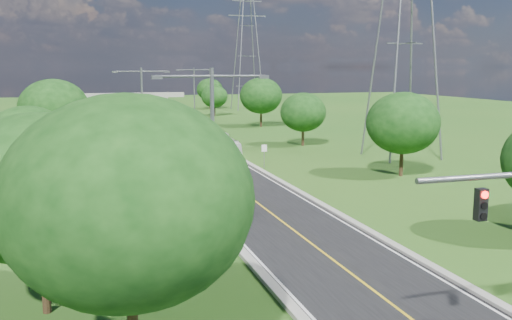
# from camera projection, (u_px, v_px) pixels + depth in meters

# --- Properties ---
(ground) EXTENTS (260.00, 260.00, 0.00)m
(ground) POSITION_uv_depth(u_px,v_px,m) (177.00, 142.00, 76.70)
(ground) COLOR #235517
(ground) RESTS_ON ground
(road) EXTENTS (8.00, 150.00, 0.06)m
(road) POSITION_uv_depth(u_px,v_px,m) (170.00, 137.00, 82.35)
(road) COLOR black
(road) RESTS_ON ground
(curb_left) EXTENTS (0.50, 150.00, 0.22)m
(curb_left) POSITION_uv_depth(u_px,v_px,m) (140.00, 138.00, 81.09)
(curb_left) COLOR gray
(curb_left) RESTS_ON ground
(curb_right) EXTENTS (0.50, 150.00, 0.22)m
(curb_right) POSITION_uv_depth(u_px,v_px,m) (199.00, 136.00, 83.57)
(curb_right) COLOR gray
(curb_right) RESTS_ON ground
(speed_limit_sign) EXTENTS (0.55, 0.09, 2.40)m
(speed_limit_sign) POSITION_uv_depth(u_px,v_px,m) (264.00, 152.00, 57.20)
(speed_limit_sign) COLOR slate
(speed_limit_sign) RESTS_ON ground
(overpass) EXTENTS (30.00, 3.00, 3.20)m
(overpass) POSITION_uv_depth(u_px,v_px,m) (127.00, 96.00, 151.72)
(overpass) COLOR gray
(overpass) RESTS_ON ground
(streetlight_near_left) EXTENTS (5.90, 0.25, 10.00)m
(streetlight_near_left) POSITION_uv_depth(u_px,v_px,m) (213.00, 149.00, 28.73)
(streetlight_near_left) COLOR slate
(streetlight_near_left) RESTS_ON ground
(streetlight_mid_left) EXTENTS (5.90, 0.25, 10.00)m
(streetlight_mid_left) POSITION_uv_depth(u_px,v_px,m) (142.00, 106.00, 59.84)
(streetlight_mid_left) COLOR slate
(streetlight_mid_left) RESTS_ON ground
(streetlight_far_right) EXTENTS (5.90, 0.25, 10.00)m
(streetlight_far_right) POSITION_uv_depth(u_px,v_px,m) (194.00, 92.00, 94.46)
(streetlight_far_right) COLOR slate
(streetlight_far_right) RESTS_ON ground
(power_tower_near) EXTENTS (9.00, 6.40, 28.00)m
(power_tower_near) POSITION_uv_depth(u_px,v_px,m) (405.00, 30.00, 62.00)
(power_tower_near) COLOR slate
(power_tower_near) RESTS_ON ground
(power_tower_far) EXTENTS (9.00, 6.40, 28.00)m
(power_tower_far) POSITION_uv_depth(u_px,v_px,m) (247.00, 50.00, 133.88)
(power_tower_far) COLOR slate
(power_tower_far) RESTS_ON ground
(tree_la) EXTENTS (7.14, 7.14, 8.30)m
(tree_la) POSITION_uv_depth(u_px,v_px,m) (40.00, 188.00, 22.74)
(tree_la) COLOR black
(tree_la) RESTS_ON ground
(tree_lb) EXTENTS (6.30, 6.30, 7.33)m
(tree_lb) POSITION_uv_depth(u_px,v_px,m) (28.00, 143.00, 41.11)
(tree_lb) COLOR black
(tree_lb) RESTS_ON ground
(tree_lc) EXTENTS (7.56, 7.56, 8.79)m
(tree_lc) POSITION_uv_depth(u_px,v_px,m) (54.00, 109.00, 61.99)
(tree_lc) COLOR black
(tree_lc) RESTS_ON ground
(tree_ld) EXTENTS (6.72, 6.72, 7.82)m
(tree_ld) POSITION_uv_depth(u_px,v_px,m) (46.00, 102.00, 84.13)
(tree_ld) COLOR black
(tree_ld) RESTS_ON ground
(tree_le) EXTENTS (5.88, 5.88, 6.84)m
(tree_le) POSITION_uv_depth(u_px,v_px,m) (67.00, 98.00, 107.59)
(tree_le) COLOR black
(tree_le) RESTS_ON ground
(tree_lf) EXTENTS (7.98, 7.98, 9.28)m
(tree_lf) POSITION_uv_depth(u_px,v_px,m) (128.00, 201.00, 17.86)
(tree_lf) COLOR black
(tree_lf) RESTS_ON ground
(tree_rb) EXTENTS (6.72, 6.72, 7.82)m
(tree_rb) POSITION_uv_depth(u_px,v_px,m) (403.00, 123.00, 52.29)
(tree_rb) COLOR black
(tree_rb) RESTS_ON ground
(tree_rc) EXTENTS (5.88, 5.88, 6.84)m
(tree_rc) POSITION_uv_depth(u_px,v_px,m) (303.00, 112.00, 72.83)
(tree_rc) COLOR black
(tree_rc) RESTS_ON ground
(tree_rd) EXTENTS (7.14, 7.14, 8.30)m
(tree_rd) POSITION_uv_depth(u_px,v_px,m) (261.00, 96.00, 95.89)
(tree_rd) COLOR black
(tree_rd) RESTS_ON ground
(tree_re) EXTENTS (5.46, 5.46, 6.35)m
(tree_re) POSITION_uv_depth(u_px,v_px,m) (214.00, 96.00, 117.99)
(tree_re) COLOR black
(tree_re) RESTS_ON ground
(tree_rf) EXTENTS (6.30, 6.30, 7.33)m
(tree_rf) POSITION_uv_depth(u_px,v_px,m) (210.00, 90.00, 137.77)
(tree_rf) COLOR black
(tree_rf) RESTS_ON ground
(bus_outbound) EXTENTS (3.38, 11.76, 3.24)m
(bus_outbound) POSITION_uv_depth(u_px,v_px,m) (217.00, 150.00, 58.32)
(bus_outbound) COLOR white
(bus_outbound) RESTS_ON road
(bus_inbound) EXTENTS (2.98, 11.82, 3.28)m
(bus_inbound) POSITION_uv_depth(u_px,v_px,m) (161.00, 123.00, 85.26)
(bus_inbound) COLOR silver
(bus_inbound) RESTS_ON road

